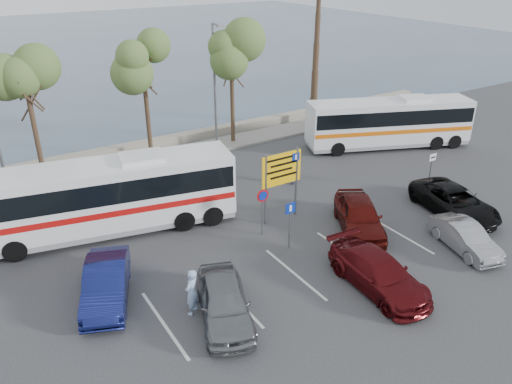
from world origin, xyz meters
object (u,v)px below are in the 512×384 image
car_silver_a (224,302)px  car_red (359,215)px  street_lamp_right (215,81)px  direction_sign (282,174)px  car_silver_b (465,237)px  car_blue (106,283)px  pedestrian_far (289,170)px  coach_bus_right (389,124)px  car_maroon (378,273)px  coach_bus_left (107,199)px  suv_black (454,202)px  pedestrian_near (192,292)px

car_silver_a → car_red: 8.78m
street_lamp_right → direction_sign: size_ratio=2.23×
street_lamp_right → car_silver_b: size_ratio=2.14×
car_blue → pedestrian_far: pedestrian_far is taller
coach_bus_right → car_maroon: bearing=-136.8°
coach_bus_left → car_silver_b: 16.27m
car_silver_a → car_red: size_ratio=0.94×
car_maroon → suv_black: size_ratio=0.95×
car_blue → car_red: size_ratio=0.95×
direction_sign → car_red: (2.50, -2.90, -1.64)m
car_red → car_maroon: bearing=-92.8°
car_red → coach_bus_right: bearing=68.8°
direction_sign → pedestrian_near: 8.14m
coach_bus_right → car_silver_a: bearing=-151.8°
car_red → pedestrian_far: bearing=117.1°
coach_bus_left → car_red: size_ratio=2.58×
suv_black → car_silver_b: 3.43m
street_lamp_right → car_silver_b: bearing=-79.1°
pedestrian_far → direction_sign: bearing=105.7°
street_lamp_right → direction_sign: street_lamp_right is taller
coach_bus_right → car_maroon: (-11.95, -11.23, -0.88)m
car_silver_b → suv_black: bearing=60.1°
car_silver_a → car_maroon: (6.00, -1.61, -0.04)m
coach_bus_left → car_silver_a: coach_bus_left is taller
car_silver_a → car_red: bearing=34.7°
pedestrian_near → pedestrian_far: bearing=-177.6°
car_silver_b → pedestrian_far: 10.29m
direction_sign → car_silver_b: 8.72m
direction_sign → suv_black: size_ratio=0.71×
coach_bus_left → pedestrian_near: 7.54m
car_silver_a → car_red: car_red is taller
car_maroon → direction_sign: bearing=93.6°
car_blue → street_lamp_right: bearing=68.9°
coach_bus_right → car_silver_b: 13.09m
coach_bus_right → car_maroon: coach_bus_right is taller
car_maroon → pedestrian_far: bearing=77.6°
coach_bus_right → car_blue: coach_bus_right is taller
pedestrian_far → car_silver_b: bearing=160.3°
car_blue → pedestrian_near: pedestrian_near is taller
car_red → suv_black: bearing=16.1°
car_maroon → coach_bus_left: bearing=130.5°
car_silver_a → car_silver_b: size_ratio=1.16×
pedestrian_near → street_lamp_right: bearing=-156.5°
car_blue → car_maroon: bearing=-6.5°
street_lamp_right → car_silver_b: street_lamp_right is taller
direction_sign → car_silver_a: (-6.00, -5.08, -1.69)m
car_red → car_silver_b: bearing=-23.1°
coach_bus_left → car_maroon: (7.50, -10.00, -1.00)m
coach_bus_right → suv_black: bearing=-115.9°
coach_bus_right → car_silver_a: coach_bus_right is taller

